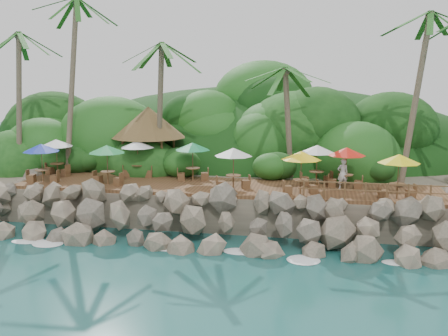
# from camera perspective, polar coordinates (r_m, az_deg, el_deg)

# --- Properties ---
(ground) EXTENTS (140.00, 140.00, 0.00)m
(ground) POSITION_cam_1_polar(r_m,az_deg,el_deg) (25.70, -2.60, -9.82)
(ground) COLOR #19514F
(ground) RESTS_ON ground
(land_base) EXTENTS (32.00, 25.20, 2.10)m
(land_base) POSITION_cam_1_polar(r_m,az_deg,el_deg) (40.62, 2.70, -0.83)
(land_base) COLOR gray
(land_base) RESTS_ON ground
(jungle_hill) EXTENTS (44.80, 28.00, 15.40)m
(jungle_hill) POSITION_cam_1_polar(r_m,az_deg,el_deg) (48.12, 3.99, -0.39)
(jungle_hill) COLOR #143811
(jungle_hill) RESTS_ON ground
(seawall) EXTENTS (29.00, 4.00, 2.30)m
(seawall) POSITION_cam_1_polar(r_m,az_deg,el_deg) (27.19, -1.62, -6.13)
(seawall) COLOR gray
(seawall) RESTS_ON ground
(terrace) EXTENTS (26.00, 5.00, 0.20)m
(terrace) POSITION_cam_1_polar(r_m,az_deg,el_deg) (30.73, 0.00, -2.20)
(terrace) COLOR brown
(terrace) RESTS_ON land_base
(jungle_foliage) EXTENTS (44.00, 16.00, 12.00)m
(jungle_foliage) POSITION_cam_1_polar(r_m,az_deg,el_deg) (39.86, 2.48, -2.58)
(jungle_foliage) COLOR #143811
(jungle_foliage) RESTS_ON ground
(foam_line) EXTENTS (25.20, 0.80, 0.06)m
(foam_line) POSITION_cam_1_polar(r_m,az_deg,el_deg) (25.96, -2.44, -9.53)
(foam_line) COLOR white
(foam_line) RESTS_ON ground
(palms) EXTENTS (35.14, 7.24, 13.37)m
(palms) POSITION_cam_1_polar(r_m,az_deg,el_deg) (32.91, 0.30, 15.71)
(palms) COLOR brown
(palms) RESTS_ON ground
(palapa) EXTENTS (5.25, 5.25, 4.60)m
(palapa) POSITION_cam_1_polar(r_m,az_deg,el_deg) (35.59, -8.66, 5.22)
(palapa) COLOR brown
(palapa) RESTS_ON ground
(dining_clusters) EXTENTS (24.06, 5.44, 2.47)m
(dining_clusters) POSITION_cam_1_polar(r_m,az_deg,el_deg) (30.55, -1.95, 1.82)
(dining_clusters) COLOR brown
(dining_clusters) RESTS_ON terrace
(railing) EXTENTS (8.30, 0.10, 1.00)m
(railing) POSITION_cam_1_polar(r_m,az_deg,el_deg) (27.91, 17.07, -2.44)
(railing) COLOR brown
(railing) RESTS_ON terrace
(waiter) EXTENTS (0.78, 0.64, 1.84)m
(waiter) POSITION_cam_1_polar(r_m,az_deg,el_deg) (30.45, 13.44, -0.64)
(waiter) COLOR silver
(waiter) RESTS_ON terrace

